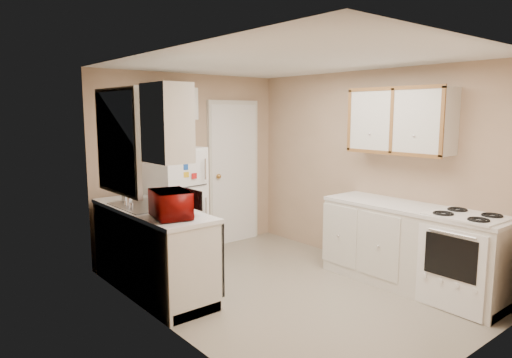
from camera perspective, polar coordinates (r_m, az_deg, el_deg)
floor at (r=5.06m, az=3.70°, el=-13.64°), size 3.80×3.80×0.00m
ceiling at (r=4.72m, az=3.99°, el=14.47°), size 3.80×3.80×0.00m
wall_left at (r=3.93m, az=-11.19°, el=-1.99°), size 3.80×3.80×0.00m
wall_right at (r=5.79m, az=13.98°, el=1.22°), size 3.80×3.80×0.00m
wall_back at (r=6.25m, az=-8.19°, el=1.90°), size 2.80×2.80×0.00m
wall_front at (r=3.63m, az=24.91°, el=-3.49°), size 2.80×2.80×0.00m
left_counter at (r=5.02m, az=-12.84°, el=-8.58°), size 0.60×1.80×0.90m
dishwasher at (r=4.65m, az=-6.24°, el=-9.29°), size 0.03×0.58×0.72m
sink at (r=5.05m, az=-13.76°, el=-3.71°), size 0.54×0.74×0.16m
microwave at (r=4.40m, az=-10.58°, el=-2.87°), size 0.52×0.36×0.31m
soap_bottle at (r=5.31m, az=-15.89°, el=-1.67°), size 0.09×0.09×0.18m
window_blinds at (r=4.85m, az=-16.84°, el=4.51°), size 0.10×0.98×1.08m
upper_cabinet_left at (r=4.14m, az=-11.05°, el=6.88°), size 0.30×0.45×0.70m
refrigerator at (r=5.80m, az=-10.06°, el=-3.32°), size 0.68×0.66×1.47m
cabinet_over_fridge at (r=5.89m, az=-10.95°, el=9.24°), size 0.70×0.30×0.40m
interior_door at (r=6.63m, az=-2.80°, el=0.77°), size 0.86×0.06×2.08m
right_counter at (r=5.26m, az=18.78°, el=-8.06°), size 0.60×2.00×0.90m
stove at (r=4.97m, az=24.56°, el=-9.77°), size 0.57×0.70×0.83m
upper_cabinet_right at (r=5.34m, az=17.58°, el=6.95°), size 0.30×1.20×0.70m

